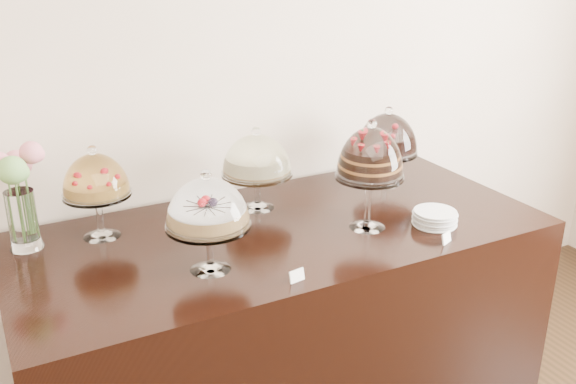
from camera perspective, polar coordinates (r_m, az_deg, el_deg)
name	(u,v)px	position (r m, az deg, el deg)	size (l,w,h in m)	color
wall_back	(238,61)	(2.99, -4.44, 11.50)	(5.00, 0.04, 3.00)	beige
display_counter	(283,321)	(2.88, -0.47, -11.39)	(2.20, 1.00, 0.90)	black
cake_stand_sugar_sponge	(208,207)	(2.26, -7.17, -1.38)	(0.31, 0.31, 0.39)	white
cake_stand_choco_layer	(370,157)	(2.59, 7.33, 3.08)	(0.28, 0.28, 0.46)	white
cake_stand_cheesecake	(257,159)	(2.79, -2.80, 2.99)	(0.31, 0.31, 0.37)	white
cake_stand_dark_choco	(387,137)	(3.11, 8.82, 4.84)	(0.30, 0.30, 0.39)	white
cake_stand_fruit_tart	(96,180)	(2.62, -16.74, 1.06)	(0.27, 0.27, 0.38)	white
flower_vase	(17,187)	(2.63, -22.95, 0.38)	(0.22, 0.29, 0.42)	white
plate_stack	(435,218)	(2.76, 12.92, -2.26)	(0.18, 0.18, 0.06)	silver
price_card_left	(297,276)	(2.26, 0.80, -7.44)	(0.06, 0.01, 0.04)	white
price_card_right	(446,238)	(2.61, 13.91, -3.98)	(0.06, 0.01, 0.04)	white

